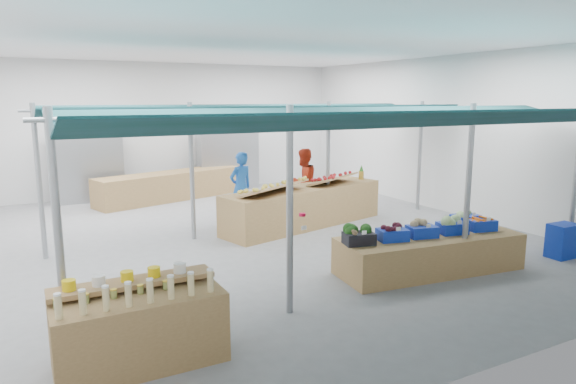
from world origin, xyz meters
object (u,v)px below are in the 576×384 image
object	(u,v)px
vendor_left	(241,187)
vendor_right	(303,182)
crate_stack	(563,241)
bottle_shelf	(139,326)
veg_counter	(429,253)
fruit_counter	(304,207)

from	to	relation	value
vendor_left	vendor_right	size ratio (longest dim) A/B	1.00
crate_stack	vendor_left	xyz separation A→B (m)	(-4.41, 5.68, 0.55)
bottle_shelf	vendor_left	size ratio (longest dim) A/B	1.08
bottle_shelf	veg_counter	size ratio (longest dim) A/B	0.57
crate_stack	vendor_left	size ratio (longest dim) A/B	0.38
veg_counter	fruit_counter	xyz separation A→B (m)	(-0.32, 3.96, 0.15)
veg_counter	crate_stack	distance (m)	2.95
crate_stack	vendor_left	world-z (taller)	vendor_left
bottle_shelf	vendor_left	world-z (taller)	vendor_left
veg_counter	bottle_shelf	bearing A→B (deg)	-164.19
fruit_counter	crate_stack	xyz separation A→B (m)	(3.21, -4.58, -0.14)
crate_stack	vendor_left	bearing A→B (deg)	127.82
bottle_shelf	vendor_left	bearing A→B (deg)	57.55
fruit_counter	crate_stack	distance (m)	5.59
veg_counter	fruit_counter	bearing A→B (deg)	101.28
crate_stack	veg_counter	bearing A→B (deg)	168.01
crate_stack	fruit_counter	bearing A→B (deg)	125.01
fruit_counter	vendor_right	size ratio (longest dim) A/B	2.50
fruit_counter	crate_stack	bearing A→B (deg)	-69.22
fruit_counter	vendor_right	bearing A→B (deg)	47.15
bottle_shelf	fruit_counter	world-z (taller)	bottle_shelf
crate_stack	vendor_right	world-z (taller)	vendor_right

